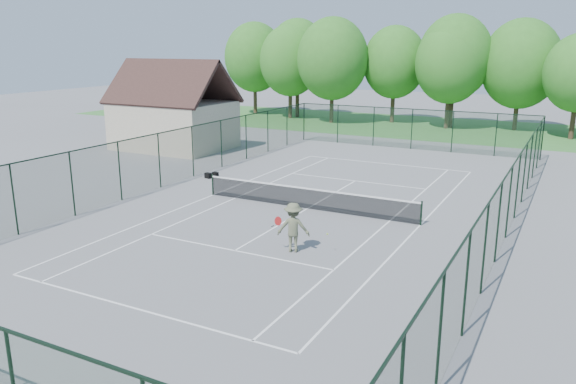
% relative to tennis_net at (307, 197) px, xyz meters
% --- Properties ---
extents(ground, '(140.00, 140.00, 0.00)m').
position_rel_tennis_net_xyz_m(ground, '(0.00, 0.00, -0.58)').
color(ground, gray).
rests_on(ground, ground).
extents(grass_far, '(80.00, 16.00, 0.01)m').
position_rel_tennis_net_xyz_m(grass_far, '(0.00, 30.00, -0.57)').
color(grass_far, '#408338').
rests_on(grass_far, ground).
extents(court_lines, '(11.05, 23.85, 0.01)m').
position_rel_tennis_net_xyz_m(court_lines, '(0.00, 0.00, -0.57)').
color(court_lines, white).
rests_on(court_lines, ground).
extents(tennis_net, '(11.08, 0.08, 1.10)m').
position_rel_tennis_net_xyz_m(tennis_net, '(0.00, 0.00, 0.00)').
color(tennis_net, black).
rests_on(tennis_net, ground).
extents(fence_enclosure, '(18.05, 36.05, 3.02)m').
position_rel_tennis_net_xyz_m(fence_enclosure, '(0.00, 0.00, 0.98)').
color(fence_enclosure, '#193A23').
rests_on(fence_enclosure, ground).
extents(utility_building, '(8.60, 6.27, 6.63)m').
position_rel_tennis_net_xyz_m(utility_building, '(-16.00, 10.00, 2.54)').
color(utility_building, beige).
rests_on(utility_building, ground).
extents(tree_line_far, '(39.40, 6.40, 9.70)m').
position_rel_tennis_net_xyz_m(tree_line_far, '(0.00, 30.00, 5.42)').
color(tree_line_far, '#463122').
rests_on(tree_line_far, ground).
extents(sports_bag_a, '(0.41, 0.31, 0.29)m').
position_rel_tennis_net_xyz_m(sports_bag_a, '(-7.76, 3.48, -0.43)').
color(sports_bag_a, black).
rests_on(sports_bag_a, ground).
extents(sports_bag_b, '(0.45, 0.34, 0.32)m').
position_rel_tennis_net_xyz_m(sports_bag_b, '(-7.95, 3.00, -0.42)').
color(sports_bag_b, black).
rests_on(sports_bag_b, ground).
extents(tennis_player, '(2.12, 1.11, 1.91)m').
position_rel_tennis_net_xyz_m(tennis_player, '(2.01, -5.39, 0.38)').
color(tennis_player, '#5E6247').
rests_on(tennis_player, ground).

